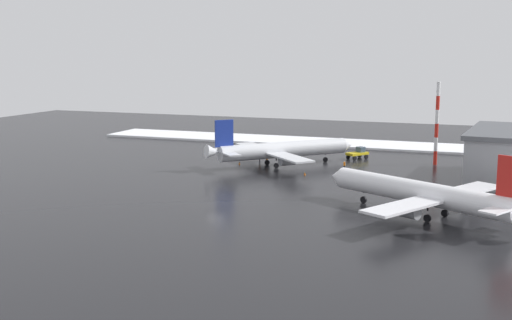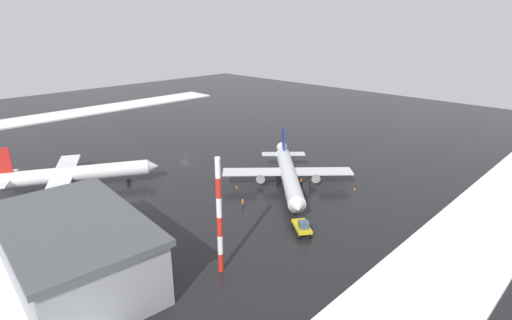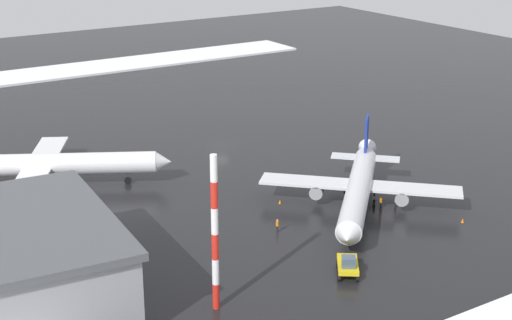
% 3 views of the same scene
% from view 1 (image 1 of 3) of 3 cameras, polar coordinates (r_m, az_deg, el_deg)
% --- Properties ---
extents(ground_plane, '(240.00, 240.00, 0.00)m').
position_cam_1_polar(ground_plane, '(93.85, -3.54, -3.93)').
color(ground_plane, black).
extents(snow_bank_right, '(14.00, 116.00, 0.49)m').
position_cam_1_polar(snow_bank_right, '(156.41, 6.42, 1.55)').
color(snow_bank_right, white).
rests_on(snow_bank_right, ground_plane).
extents(airplane_far_rear, '(25.29, 24.93, 9.53)m').
position_cam_1_polar(airplane_far_rear, '(124.46, 2.19, 0.90)').
color(airplane_far_rear, silver).
rests_on(airplane_far_rear, ground_plane).
extents(airplane_parked_starboard, '(25.51, 29.87, 9.70)m').
position_cam_1_polar(airplane_parked_starboard, '(88.78, 14.75, -2.89)').
color(airplane_parked_starboard, white).
rests_on(airplane_parked_starboard, ground_plane).
extents(pushback_tug, '(5.02, 4.48, 2.50)m').
position_cam_1_polar(pushback_tug, '(134.45, 9.07, 0.63)').
color(pushback_tug, gold).
rests_on(pushback_tug, ground_plane).
extents(ground_crew_near_tug, '(0.36, 0.36, 1.71)m').
position_cam_1_polar(ground_crew_near_tug, '(126.66, 0.98, 0.06)').
color(ground_crew_near_tug, black).
rests_on(ground_crew_near_tug, ground_plane).
extents(ground_crew_beside_wing, '(0.36, 0.36, 1.71)m').
position_cam_1_polar(ground_crew_beside_wing, '(121.46, 7.86, -0.44)').
color(ground_crew_beside_wing, black).
rests_on(ground_crew_beside_wing, ground_plane).
extents(ground_crew_by_nose_gear, '(0.36, 0.36, 1.71)m').
position_cam_1_polar(ground_crew_by_nose_gear, '(128.07, 0.33, 0.17)').
color(ground_crew_by_nose_gear, black).
rests_on(ground_crew_by_nose_gear, ground_plane).
extents(antenna_mast, '(0.70, 0.70, 16.25)m').
position_cam_1_polar(antenna_mast, '(129.92, 15.77, 3.13)').
color(antenna_mast, red).
rests_on(antenna_mast, ground_plane).
extents(traffic_cone_near_nose, '(0.36, 0.36, 0.55)m').
position_cam_1_polar(traffic_cone_near_nose, '(115.72, 4.36, -1.22)').
color(traffic_cone_near_nose, orange).
rests_on(traffic_cone_near_nose, ground_plane).
extents(traffic_cone_mid_line, '(0.36, 0.36, 0.55)m').
position_cam_1_polar(traffic_cone_mid_line, '(126.47, -1.48, -0.27)').
color(traffic_cone_mid_line, orange).
rests_on(traffic_cone_mid_line, ground_plane).
extents(traffic_cone_wingtip_side, '(0.36, 0.36, 0.55)m').
position_cam_1_polar(traffic_cone_wingtip_side, '(137.14, 0.04, 0.50)').
color(traffic_cone_wingtip_side, orange).
rests_on(traffic_cone_wingtip_side, ground_plane).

